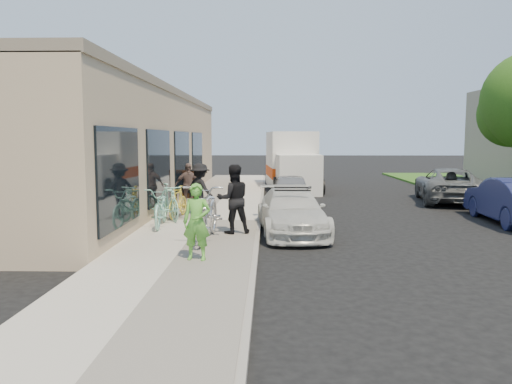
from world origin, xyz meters
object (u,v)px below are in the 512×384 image
object	(u,v)px
sedan_silver	(291,191)
moving_truck	(292,164)
far_car_blue	(512,200)
woman_rider	(197,222)
sedan_white	(292,212)
bystander_a	(200,189)
bystander_b	(188,186)
cruiser_bike_a	(169,202)
cruiser_bike_c	(178,202)
bike_rack	(175,201)
man_standing	(233,199)
tandem_bike	(208,212)
far_car_gray	(449,185)
cruiser_bike_b	(161,207)
sandwich_board	(189,184)

from	to	relation	value
sedan_silver	moving_truck	world-z (taller)	moving_truck
far_car_blue	woman_rider	world-z (taller)	woman_rider
woman_rider	sedan_white	bearing A→B (deg)	67.12
sedan_white	bystander_a	distance (m)	3.40
bystander_b	moving_truck	bearing A→B (deg)	45.35
cruiser_bike_a	cruiser_bike_c	world-z (taller)	cruiser_bike_a
bystander_a	moving_truck	bearing A→B (deg)	-69.75
bike_rack	woman_rider	world-z (taller)	woman_rider
woman_rider	man_standing	bearing A→B (deg)	86.27
man_standing	bystander_b	xyz separation A→B (m)	(-1.81, 4.35, -0.09)
sedan_silver	tandem_bike	xyz separation A→B (m)	(-2.15, -6.35, 0.20)
sedan_silver	moving_truck	xyz separation A→B (m)	(0.33, 6.36, 0.63)
far_car_gray	bystander_b	size ratio (longest dim) A/B	3.17
bike_rack	sedan_silver	distance (m)	4.64
bystander_a	cruiser_bike_c	bearing A→B (deg)	77.71
bike_rack	woman_rider	size ratio (longest dim) A/B	0.52
sedan_silver	far_car_blue	world-z (taller)	far_car_blue
far_car_blue	cruiser_bike_c	xyz separation A→B (m)	(-9.70, -0.15, -0.07)
cruiser_bike_b	bystander_a	world-z (taller)	bystander_a
far_car_gray	cruiser_bike_c	distance (m)	10.76
bike_rack	bystander_a	distance (m)	0.83
sedan_silver	cruiser_bike_c	xyz separation A→B (m)	(-3.42, -3.16, 0.01)
far_car_blue	far_car_gray	size ratio (longest dim) A/B	0.86
bike_rack	sedan_white	world-z (taller)	sedan_white
bike_rack	woman_rider	xyz separation A→B (m)	(1.42, -5.24, 0.27)
man_standing	bystander_a	bearing A→B (deg)	-82.70
far_car_gray	man_standing	world-z (taller)	man_standing
far_car_gray	tandem_bike	world-z (taller)	tandem_bike
woman_rider	cruiser_bike_b	size ratio (longest dim) A/B	0.74
sandwich_board	bystander_a	bearing A→B (deg)	-60.13
moving_truck	bystander_b	distance (m)	8.43
moving_truck	bystander_a	world-z (taller)	moving_truck
sedan_white	tandem_bike	distance (m)	2.52
sandwich_board	far_car_gray	size ratio (longest dim) A/B	0.23
woman_rider	bystander_a	bearing A→B (deg)	104.10
sedan_white	cruiser_bike_c	xyz separation A→B (m)	(-3.24, 1.63, 0.03)
tandem_bike	cruiser_bike_a	world-z (taller)	tandem_bike
bike_rack	bystander_b	distance (m)	1.82
sedan_white	far_car_blue	size ratio (longest dim) A/B	1.00
woman_rider	cruiser_bike_b	distance (m)	3.90
moving_truck	cruiser_bike_b	xyz separation A→B (m)	(-3.92, -10.96, -0.55)
cruiser_bike_a	cruiser_bike_b	distance (m)	1.05
woman_rider	man_standing	world-z (taller)	man_standing
sandwich_board	tandem_bike	size ratio (longest dim) A/B	0.43
cruiser_bike_b	bystander_a	xyz separation A→B (m)	(0.76, 1.90, 0.26)
far_car_gray	woman_rider	distance (m)	12.96
sedan_silver	bystander_b	world-z (taller)	bystander_b
sedan_white	cruiser_bike_c	bearing A→B (deg)	148.27
sedan_silver	woman_rider	size ratio (longest dim) A/B	2.39
bike_rack	far_car_blue	bearing A→B (deg)	-0.27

